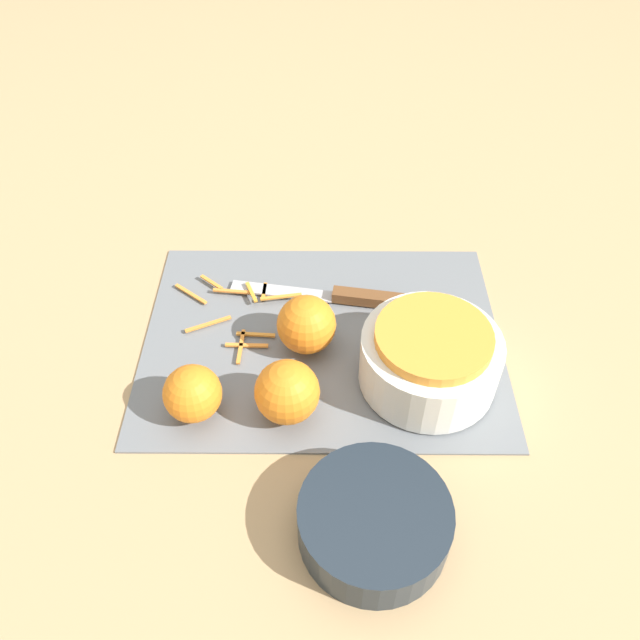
% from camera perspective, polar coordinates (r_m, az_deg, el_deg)
% --- Properties ---
extents(ground_plane, '(4.00, 4.00, 0.00)m').
position_cam_1_polar(ground_plane, '(0.84, -0.00, -1.70)').
color(ground_plane, tan).
extents(cutting_board, '(0.48, 0.36, 0.01)m').
position_cam_1_polar(cutting_board, '(0.84, -0.00, -1.56)').
color(cutting_board, slate).
rests_on(cutting_board, ground_plane).
extents(bowl_speckled, '(0.17, 0.17, 0.08)m').
position_cam_1_polar(bowl_speckled, '(0.77, 9.79, -3.34)').
color(bowl_speckled, silver).
rests_on(bowl_speckled, cutting_board).
extents(bowl_dark, '(0.16, 0.16, 0.05)m').
position_cam_1_polar(bowl_dark, '(0.67, 4.68, -17.89)').
color(bowl_dark, '#1E2833').
rests_on(bowl_dark, ground_plane).
extents(knife, '(0.25, 0.06, 0.02)m').
position_cam_1_polar(knife, '(0.88, 2.55, 2.14)').
color(knife, brown).
rests_on(knife, cutting_board).
extents(orange_left, '(0.08, 0.08, 0.08)m').
position_cam_1_polar(orange_left, '(0.73, -3.28, -6.58)').
color(orange_left, orange).
rests_on(orange_left, cutting_board).
extents(orange_right, '(0.07, 0.07, 0.07)m').
position_cam_1_polar(orange_right, '(0.75, -11.82, -6.59)').
color(orange_right, orange).
rests_on(orange_right, cutting_board).
extents(orange_back, '(0.08, 0.08, 0.08)m').
position_cam_1_polar(orange_back, '(0.80, -1.48, -0.42)').
color(orange_back, orange).
rests_on(orange_back, cutting_board).
extents(peel_pile, '(0.19, 0.17, 0.01)m').
position_cam_1_polar(peel_pile, '(0.87, -7.85, 0.82)').
color(peel_pile, orange).
rests_on(peel_pile, cutting_board).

